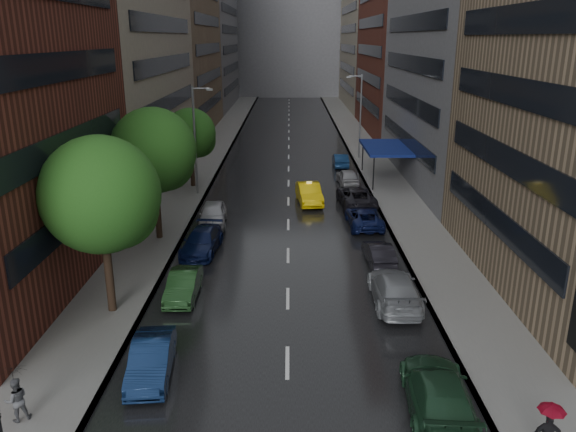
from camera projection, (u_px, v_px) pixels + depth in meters
name	position (u px, v px, depth m)	size (l,w,h in m)	color
ground	(287.00, 426.00, 19.52)	(220.00, 220.00, 0.00)	gray
road	(289.00, 150.00, 67.14)	(14.00, 140.00, 0.01)	black
sidewalk_left	(214.00, 149.00, 67.14)	(4.00, 140.00, 0.15)	gray
sidewalk_right	(364.00, 150.00, 67.10)	(4.00, 140.00, 0.15)	gray
buildings_left	(170.00, 11.00, 70.68)	(8.00, 108.00, 38.00)	maroon
buildings_right	(411.00, 19.00, 68.91)	(8.05, 109.10, 36.00)	#937A5B
building_far	(289.00, 23.00, 127.04)	(40.00, 14.00, 32.00)	slate
tree_near	(101.00, 195.00, 25.75)	(5.50, 5.50, 8.76)	#382619
tree_mid	(153.00, 151.00, 35.72)	(5.50, 5.50, 8.77)	#382619
tree_far	(190.00, 134.00, 49.10)	(4.45, 4.45, 7.09)	#382619
taxi	(309.00, 193.00, 45.47)	(1.73, 4.97, 1.64)	yellow
parked_cars_left	(196.00, 254.00, 32.91)	(2.45, 23.52, 1.61)	#0E2145
parked_cars_right	(370.00, 230.00, 37.12)	(2.98, 45.17, 1.61)	#1D3F28
ped_black_umbrella	(15.00, 389.00, 19.24)	(1.00, 0.98, 2.09)	#535458
ped_red_umbrella	(549.00, 427.00, 17.47)	(1.00, 0.82, 2.01)	black
street_lamp_left	(196.00, 138.00, 46.62)	(1.74, 0.22, 9.00)	gray
street_lamp_right	(360.00, 115.00, 60.87)	(1.74, 0.22, 9.00)	gray
awning	(386.00, 148.00, 51.88)	(4.00, 8.00, 3.12)	navy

